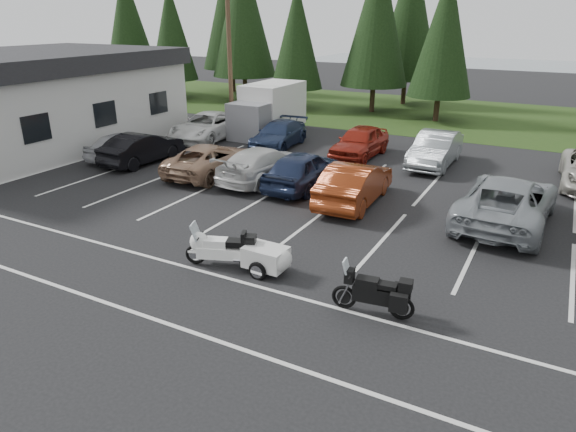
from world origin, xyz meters
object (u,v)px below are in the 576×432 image
(building, at_px, (22,100))
(car_near_4, at_px, (303,169))
(car_near_1, at_px, (142,148))
(car_near_5, at_px, (355,183))
(car_near_6, at_px, (507,201))
(car_far_2, at_px, (360,142))
(car_far_0, at_px, (207,126))
(car_near_2, at_px, (210,159))
(car_far_1, at_px, (279,135))
(box_truck, at_px, (265,110))
(cargo_trailer, at_px, (266,260))
(touring_motorcycle, at_px, (221,245))
(utility_pole, at_px, (229,52))
(car_near_3, at_px, (264,164))
(car_far_3, at_px, (435,149))
(car_near_0, at_px, (124,145))
(adventure_motorcycle, at_px, (373,289))

(building, distance_m, car_near_4, 16.62)
(car_near_1, height_order, car_near_5, car_near_5)
(building, distance_m, car_near_6, 24.48)
(car_far_2, bearing_deg, building, -158.54)
(car_near_6, height_order, car_far_0, car_near_6)
(car_near_2, relative_size, car_near_5, 1.04)
(car_near_4, height_order, car_near_6, car_near_6)
(car_far_0, relative_size, car_far_1, 1.16)
(box_truck, relative_size, car_far_2, 1.23)
(car_near_5, xyz_separation_m, cargo_trailer, (-0.07, -6.49, -0.39))
(building, height_order, car_near_6, building)
(car_near_2, distance_m, car_far_2, 7.69)
(touring_motorcycle, bearing_deg, car_near_4, 77.82)
(utility_pole, xyz_separation_m, car_near_2, (4.02, -7.72, -4.01))
(car_near_3, distance_m, car_far_3, 8.34)
(utility_pole, distance_m, car_far_1, 6.11)
(car_near_4, distance_m, cargo_trailer, 7.66)
(car_near_0, distance_m, adventure_motorcycle, 17.47)
(car_near_0, height_order, car_near_6, car_near_6)
(building, bearing_deg, car_far_2, 20.39)
(car_near_0, bearing_deg, box_truck, -108.46)
(car_near_5, distance_m, car_far_3, 6.85)
(car_near_3, relative_size, car_near_4, 1.09)
(box_truck, distance_m, car_far_0, 3.55)
(building, xyz_separation_m, car_near_3, (14.61, 0.62, -1.73))
(car_far_1, distance_m, touring_motorcycle, 14.20)
(car_near_1, relative_size, car_far_2, 0.98)
(car_near_6, height_order, adventure_motorcycle, car_near_6)
(car_near_1, bearing_deg, car_near_5, 178.97)
(car_near_0, height_order, car_far_3, car_far_3)
(car_near_6, bearing_deg, car_far_1, -22.56)
(box_truck, bearing_deg, car_near_5, -43.72)
(box_truck, distance_m, car_near_1, 8.48)
(car_near_2, relative_size, adventure_motorcycle, 2.25)
(building, xyz_separation_m, car_near_2, (12.02, 0.28, -1.76))
(utility_pole, distance_m, touring_motorcycle, 18.25)
(car_near_0, bearing_deg, car_far_3, -152.57)
(car_far_0, xyz_separation_m, car_far_2, (9.09, 0.42, 0.02))
(car_near_6, bearing_deg, box_truck, -26.43)
(car_near_4, bearing_deg, car_near_3, -3.04)
(car_near_6, distance_m, car_far_0, 17.56)
(utility_pole, xyz_separation_m, box_truck, (2.00, 0.50, -3.25))
(car_near_0, height_order, car_near_4, car_near_4)
(utility_pole, height_order, adventure_motorcycle, utility_pole)
(car_near_3, bearing_deg, box_truck, -54.70)
(car_near_1, xyz_separation_m, car_far_3, (12.53, 6.20, 0.05))
(car_far_1, bearing_deg, car_near_0, -139.35)
(utility_pole, xyz_separation_m, car_near_5, (11.11, -8.21, -3.91))
(car_near_3, xyz_separation_m, car_far_1, (-2.38, 5.56, -0.04))
(car_near_0, bearing_deg, car_near_5, -179.13)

